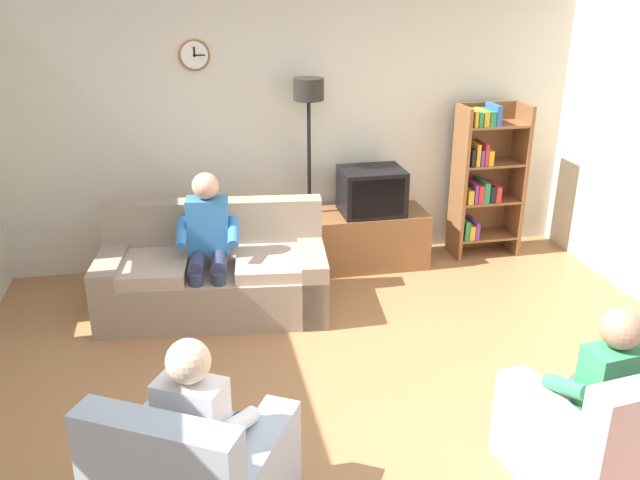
% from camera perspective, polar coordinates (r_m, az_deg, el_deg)
% --- Properties ---
extents(ground_plane, '(12.00, 12.00, 0.00)m').
position_cam_1_polar(ground_plane, '(4.71, 3.84, -13.60)').
color(ground_plane, '#9E6B42').
extents(back_wall_assembly, '(6.20, 0.17, 2.70)m').
position_cam_1_polar(back_wall_assembly, '(6.58, -2.06, 9.75)').
color(back_wall_assembly, beige).
rests_on(back_wall_assembly, ground_plane).
extents(couch, '(1.99, 1.09, 0.90)m').
position_cam_1_polar(couch, '(5.79, -9.07, -3.10)').
color(couch, gray).
rests_on(couch, ground_plane).
extents(tv_stand, '(1.10, 0.56, 0.56)m').
position_cam_1_polar(tv_stand, '(6.65, 4.26, 0.17)').
color(tv_stand, brown).
rests_on(tv_stand, ground_plane).
extents(tv, '(0.60, 0.49, 0.44)m').
position_cam_1_polar(tv, '(6.46, 4.44, 4.21)').
color(tv, black).
rests_on(tv, tv_stand).
extents(bookshelf, '(0.68, 0.36, 1.56)m').
position_cam_1_polar(bookshelf, '(6.95, 13.84, 5.24)').
color(bookshelf, brown).
rests_on(bookshelf, ground_plane).
extents(floor_lamp, '(0.28, 0.28, 1.85)m').
position_cam_1_polar(floor_lamp, '(6.28, -0.97, 10.08)').
color(floor_lamp, black).
rests_on(floor_lamp, ground_plane).
extents(armchair_near_bookshelf, '(0.91, 0.97, 0.90)m').
position_cam_1_polar(armchair_near_bookshelf, '(4.20, 22.88, -15.65)').
color(armchair_near_bookshelf, beige).
rests_on(armchair_near_bookshelf, ground_plane).
extents(person_on_couch, '(0.54, 0.57, 1.24)m').
position_cam_1_polar(person_on_couch, '(5.54, -9.58, 0.03)').
color(person_on_couch, '#3372B2').
rests_on(person_on_couch, ground_plane).
extents(person_in_left_armchair, '(0.61, 0.63, 1.12)m').
position_cam_1_polar(person_in_left_armchair, '(3.57, -10.06, -15.01)').
color(person_in_left_armchair, silver).
rests_on(person_in_left_armchair, ground_plane).
extents(person_in_right_armchair, '(0.55, 0.57, 1.12)m').
position_cam_1_polar(person_in_right_armchair, '(4.08, 22.71, -11.44)').
color(person_in_right_armchair, '#338C59').
rests_on(person_in_right_armchair, ground_plane).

